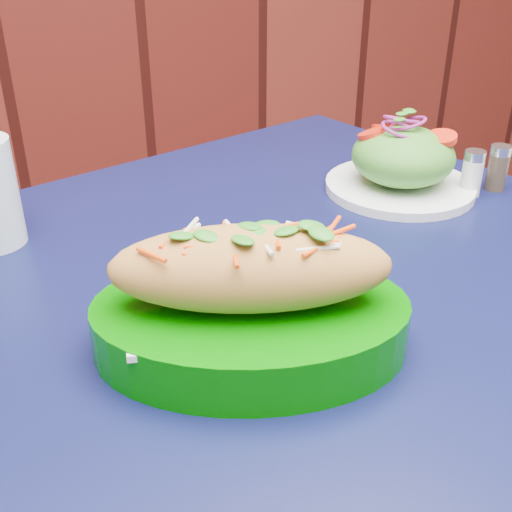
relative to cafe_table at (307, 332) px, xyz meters
name	(u,v)px	position (x,y,z in m)	size (l,w,h in m)	color
cafe_table	(307,332)	(0.00, 0.00, 0.00)	(0.96, 0.96, 0.75)	black
banh_mi_basket	(251,302)	(-0.12, -0.10, 0.14)	(0.32, 0.27, 0.12)	#016500
salad_plate	(402,163)	(0.21, 0.12, 0.13)	(0.20, 0.20, 0.10)	white
salt_shaker	(472,173)	(0.29, 0.07, 0.12)	(0.03, 0.03, 0.06)	white
pepper_shaker	(498,168)	(0.33, 0.07, 0.12)	(0.03, 0.03, 0.06)	#3F3326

